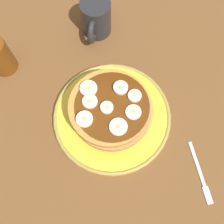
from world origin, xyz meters
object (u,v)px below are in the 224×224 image
at_px(banana_slice_0, 107,108).
at_px(coffee_mug, 96,18).
at_px(banana_slice_7, 133,112).
at_px(banana_slice_1, 121,88).
at_px(fork, 201,176).
at_px(banana_slice_3, 89,89).
at_px(banana_slice_4, 118,127).
at_px(pancake_stack, 112,110).
at_px(banana_slice_5, 135,96).
at_px(plate, 112,116).
at_px(banana_slice_6, 89,103).
at_px(banana_slice_2, 85,119).

height_order(banana_slice_0, coffee_mug, coffee_mug).
bearing_deg(banana_slice_7, banana_slice_1, -144.15).
bearing_deg(coffee_mug, fork, 42.28).
height_order(banana_slice_3, banana_slice_4, same).
height_order(pancake_stack, banana_slice_3, banana_slice_3).
bearing_deg(banana_slice_5, plate, -55.40).
distance_m(banana_slice_3, banana_slice_4, 0.10).
relative_size(plate, banana_slice_4, 7.30).
height_order(banana_slice_4, banana_slice_5, banana_slice_5).
height_order(banana_slice_0, banana_slice_6, banana_slice_0).
xyz_separation_m(banana_slice_0, banana_slice_3, (-0.03, -0.04, -0.00)).
xyz_separation_m(coffee_mug, fork, (0.31, 0.29, -0.04)).
xyz_separation_m(banana_slice_0, banana_slice_7, (-0.00, 0.05, -0.00)).
xyz_separation_m(banana_slice_4, banana_slice_7, (-0.03, 0.02, -0.00)).
relative_size(banana_slice_3, banana_slice_6, 1.16).
xyz_separation_m(banana_slice_4, banana_slice_6, (-0.04, -0.06, -0.00)).
relative_size(banana_slice_1, fork, 0.24).
relative_size(plate, banana_slice_7, 8.25).
distance_m(banana_slice_0, banana_slice_1, 0.05).
xyz_separation_m(plate, banana_slice_5, (-0.03, 0.04, 0.07)).
height_order(banana_slice_3, fork, banana_slice_3).
relative_size(banana_slice_6, banana_slice_7, 0.98).
bearing_deg(banana_slice_2, banana_slice_3, -174.23).
bearing_deg(coffee_mug, banana_slice_2, 7.54).
relative_size(banana_slice_1, banana_slice_5, 1.09).
height_order(banana_slice_0, banana_slice_7, banana_slice_0).
relative_size(pancake_stack, banana_slice_1, 5.84).
bearing_deg(banana_slice_1, coffee_mug, -153.37).
relative_size(banana_slice_3, coffee_mug, 0.34).
distance_m(pancake_stack, banana_slice_1, 0.05).
distance_m(banana_slice_2, banana_slice_7, 0.10).
bearing_deg(fork, banana_slice_0, -111.66).
bearing_deg(banana_slice_5, pancake_stack, -56.97).
height_order(banana_slice_1, banana_slice_7, banana_slice_1).
bearing_deg(banana_slice_6, pancake_stack, 97.25).
xyz_separation_m(pancake_stack, banana_slice_0, (0.01, -0.01, 0.03)).
distance_m(plate, banana_slice_5, 0.08).
bearing_deg(banana_slice_7, banana_slice_4, -34.14).
bearing_deg(banana_slice_0, banana_slice_5, 125.18).
height_order(banana_slice_3, coffee_mug, coffee_mug).
relative_size(pancake_stack, fork, 1.42).
height_order(banana_slice_1, banana_slice_3, banana_slice_1).
bearing_deg(fork, banana_slice_1, -124.17).
distance_m(plate, banana_slice_3, 0.09).
xyz_separation_m(plate, banana_slice_4, (0.04, 0.02, 0.06)).
height_order(banana_slice_2, fork, banana_slice_2).
xyz_separation_m(banana_slice_0, banana_slice_2, (0.03, -0.04, 0.00)).
relative_size(banana_slice_3, banana_slice_5, 1.29).
relative_size(banana_slice_1, banana_slice_3, 0.84).
distance_m(banana_slice_4, banana_slice_5, 0.07).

